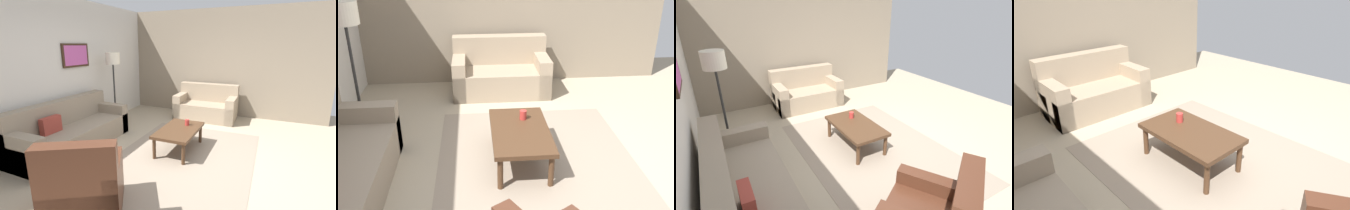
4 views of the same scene
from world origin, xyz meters
The scene contains 8 objects.
ground_plane centered at (0.00, 0.00, 0.00)m, with size 8.00×8.00×0.00m, color tan.
stone_feature_panel centered at (3.00, 0.00, 1.40)m, with size 0.12×5.20×2.80m, color gray.
area_rug centered at (0.00, 0.00, 0.00)m, with size 3.21×2.25×0.01m, color gray.
couch_main centered at (-0.36, 2.12, 0.30)m, with size 2.26×0.87×0.88m.
couch_loveseat centered at (2.47, 0.25, 0.30)m, with size 0.84×1.52×0.88m.
coffee_table centered at (0.32, 0.19, 0.36)m, with size 1.10×0.64×0.41m.
cup centered at (0.57, 0.13, 0.46)m, with size 0.08×0.08×0.11m, color #B2332D.
lamp_standing centered at (1.05, 2.10, 1.41)m, with size 0.32×0.32×1.71m.
Camera 3 is at (-2.80, 2.20, 2.34)m, focal length 26.33 mm.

